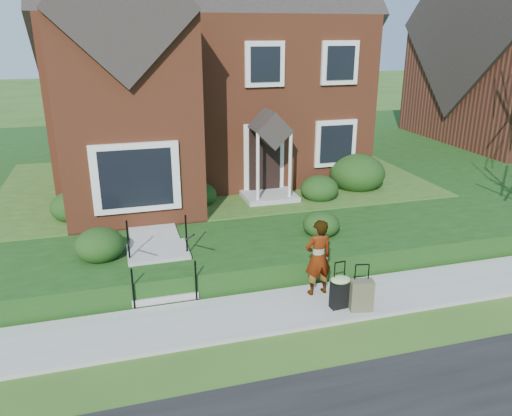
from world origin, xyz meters
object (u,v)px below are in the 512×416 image
object	(u,v)px
woman	(318,257)
suitcase_black	(340,290)
front_steps	(160,266)
suitcase_olive	(361,295)

from	to	relation	value
woman	suitcase_black	size ratio (longest dim) A/B	1.68
front_steps	suitcase_olive	world-z (taller)	front_steps
woman	suitcase_olive	size ratio (longest dim) A/B	1.71
front_steps	suitcase_olive	distance (m)	4.49
suitcase_black	front_steps	bearing A→B (deg)	144.36
front_steps	suitcase_black	size ratio (longest dim) A/B	1.98
woman	suitcase_olive	bearing A→B (deg)	118.71
woman	suitcase_olive	xyz separation A→B (m)	(0.60, -0.90, -0.52)
front_steps	suitcase_olive	size ratio (longest dim) A/B	2.01
suitcase_black	suitcase_olive	bearing A→B (deg)	-32.69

